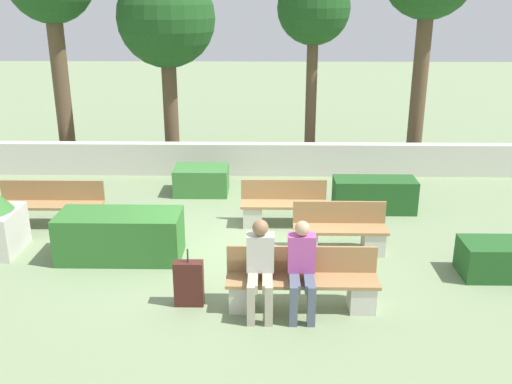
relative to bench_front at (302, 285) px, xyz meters
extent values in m
plane|color=gray|center=(-0.99, 1.93, -0.34)|extent=(60.00, 60.00, 0.00)
cube|color=beige|center=(-0.99, 6.38, 0.05)|extent=(14.58, 0.30, 0.79)
cube|color=#A37A4C|center=(0.00, -0.05, 0.09)|extent=(2.15, 0.44, 0.05)
cube|color=#A37A4C|center=(0.00, 0.20, 0.31)|extent=(2.15, 0.04, 0.40)
cube|color=beige|center=(-0.85, -0.05, -0.14)|extent=(0.36, 0.40, 0.41)
cube|color=beige|center=(0.85, -0.05, -0.14)|extent=(0.36, 0.40, 0.41)
cube|color=#A37A4C|center=(0.77, 1.84, 0.09)|extent=(1.61, 0.44, 0.05)
cube|color=#A37A4C|center=(0.77, 2.08, 0.31)|extent=(1.61, 0.04, 0.40)
cube|color=beige|center=(0.19, 1.84, -0.14)|extent=(0.36, 0.40, 0.41)
cube|color=beige|center=(1.34, 1.84, -0.14)|extent=(0.36, 0.40, 0.41)
cube|color=#A37A4C|center=(-0.17, 3.04, 0.09)|extent=(1.66, 0.44, 0.05)
cube|color=#A37A4C|center=(-0.17, 3.29, 0.31)|extent=(1.66, 0.04, 0.40)
cube|color=beige|center=(-0.77, 3.04, -0.14)|extent=(0.36, 0.40, 0.41)
cube|color=beige|center=(0.43, 3.04, -0.14)|extent=(0.36, 0.40, 0.41)
cube|color=#A37A4C|center=(-4.66, 2.92, 0.09)|extent=(2.01, 0.44, 0.05)
cube|color=#A37A4C|center=(-4.66, 3.17, 0.31)|extent=(2.01, 0.04, 0.40)
cube|color=beige|center=(-5.44, 2.92, -0.14)|extent=(0.36, 0.40, 0.41)
cube|color=beige|center=(-3.88, 2.92, -0.14)|extent=(0.36, 0.40, 0.41)
cube|color=#B2A893|center=(-0.69, -0.26, 0.18)|extent=(0.14, 0.46, 0.13)
cube|color=#B2A893|center=(-0.49, -0.26, 0.18)|extent=(0.14, 0.46, 0.13)
cube|color=#B2A893|center=(-0.71, -0.49, -0.05)|extent=(0.11, 0.11, 0.59)
cube|color=#B2A893|center=(-0.47, -0.49, -0.05)|extent=(0.11, 0.11, 0.59)
cube|color=beige|center=(-0.59, -0.02, 0.51)|extent=(0.38, 0.22, 0.54)
sphere|color=#936B4C|center=(-0.59, -0.04, 0.90)|extent=(0.22, 0.22, 0.22)
cube|color=#515B70|center=(-0.12, -0.26, 0.18)|extent=(0.14, 0.46, 0.13)
cube|color=#515B70|center=(0.08, -0.26, 0.18)|extent=(0.14, 0.46, 0.13)
cube|color=#515B70|center=(-0.14, -0.49, -0.05)|extent=(0.11, 0.11, 0.59)
cube|color=#515B70|center=(0.10, -0.49, -0.05)|extent=(0.11, 0.11, 0.59)
cube|color=#B74C9E|center=(-0.02, -0.02, 0.51)|extent=(0.38, 0.22, 0.54)
sphere|color=tan|center=(-0.02, -0.04, 0.89)|extent=(0.21, 0.21, 0.21)
cube|color=#235623|center=(1.72, 3.89, 0.00)|extent=(1.67, 0.65, 0.69)
cube|color=#3D7A38|center=(-1.97, 4.96, -0.04)|extent=(1.19, 0.87, 0.60)
cube|color=#33702D|center=(-2.97, 1.58, 0.06)|extent=(2.05, 0.87, 0.80)
cube|color=#471E19|center=(-1.61, 0.04, -0.01)|extent=(0.42, 0.18, 0.68)
cylinder|color=#333338|center=(-1.61, 0.04, 0.43)|extent=(0.02, 0.02, 0.20)
cylinder|color=brown|center=(-5.69, 7.13, 1.67)|extent=(0.40, 0.40, 4.04)
cylinder|color=brown|center=(-2.99, 7.34, 1.18)|extent=(0.38, 0.38, 3.05)
sphere|color=#1E4C1E|center=(-2.99, 7.34, 3.37)|extent=(2.42, 2.42, 2.42)
cylinder|color=brown|center=(0.63, 7.41, 1.38)|extent=(0.28, 0.28, 3.45)
sphere|color=#1E4C1E|center=(0.63, 7.41, 3.60)|extent=(1.80, 1.80, 1.80)
cylinder|color=brown|center=(3.36, 7.37, 1.74)|extent=(0.39, 0.39, 4.16)
camera|label=1|loc=(-0.53, -7.21, 3.90)|focal=40.00mm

